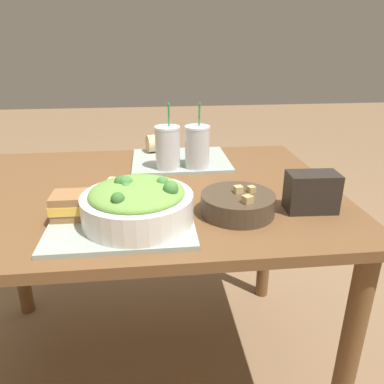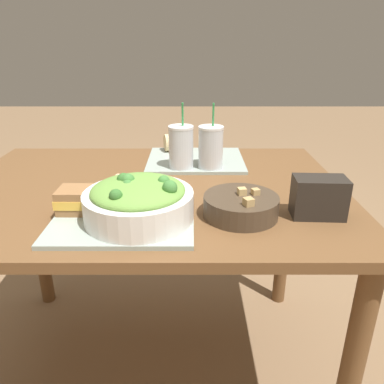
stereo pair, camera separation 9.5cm
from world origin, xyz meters
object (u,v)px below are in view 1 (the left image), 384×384
at_px(salad_bowl, 138,202).
at_px(chip_bag, 312,192).
at_px(baguette_near, 129,190).
at_px(drink_cup_red, 197,148).
at_px(napkin_folded, 139,187).
at_px(sandwich_near, 77,205).
at_px(baguette_far, 161,143).
at_px(drink_cup_dark, 168,149).
at_px(soup_bowl, 238,203).

height_order(salad_bowl, chip_bag, salad_bowl).
bearing_deg(baguette_near, drink_cup_red, -24.40).
bearing_deg(baguette_near, napkin_folded, 5.11).
height_order(sandwich_near, chip_bag, chip_bag).
relative_size(salad_bowl, baguette_far, 2.29).
distance_m(sandwich_near, drink_cup_red, 0.52).
relative_size(baguette_far, napkin_folded, 0.71).
bearing_deg(chip_bag, drink_cup_dark, 137.91).
relative_size(soup_bowl, napkin_folded, 1.16).
height_order(sandwich_near, drink_cup_dark, drink_cup_dark).
height_order(sandwich_near, drink_cup_red, drink_cup_red).
relative_size(salad_bowl, drink_cup_dark, 1.21).
bearing_deg(salad_bowl, drink_cup_dark, 76.79).
bearing_deg(drink_cup_red, drink_cup_dark, -180.00).
distance_m(soup_bowl, chip_bag, 0.21).
xyz_separation_m(baguette_far, chip_bag, (0.39, -0.59, 0.01)).
bearing_deg(baguette_far, sandwich_near, 144.40).
xyz_separation_m(salad_bowl, drink_cup_dark, (0.10, 0.41, 0.02)).
relative_size(salad_bowl, soup_bowl, 1.40).
relative_size(sandwich_near, drink_cup_dark, 0.56).
bearing_deg(salad_bowl, baguette_far, 82.85).
relative_size(drink_cup_dark, chip_bag, 1.64).
bearing_deg(drink_cup_dark, soup_bowl, -65.49).
bearing_deg(napkin_folded, soup_bowl, -39.70).
bearing_deg(sandwich_near, napkin_folded, 55.72).
bearing_deg(sandwich_near, drink_cup_dark, 55.84).
bearing_deg(drink_cup_red, chip_bag, -54.14).
xyz_separation_m(soup_bowl, drink_cup_dark, (-0.17, 0.37, 0.05)).
relative_size(baguette_far, chip_bag, 0.87).
bearing_deg(drink_cup_dark, napkin_folded, -124.60).
xyz_separation_m(drink_cup_dark, napkin_folded, (-0.10, -0.15, -0.08)).
xyz_separation_m(baguette_near, baguette_far, (0.11, 0.50, 0.00)).
distance_m(baguette_near, chip_bag, 0.51).
bearing_deg(baguette_far, drink_cup_red, -164.54).
height_order(sandwich_near, baguette_near, baguette_near).
distance_m(sandwich_near, baguette_near, 0.15).
relative_size(baguette_near, drink_cup_red, 0.54).
bearing_deg(soup_bowl, napkin_folded, 140.30).
relative_size(baguette_near, chip_bag, 0.88).
relative_size(soup_bowl, sandwich_near, 1.55).
distance_m(baguette_near, baguette_far, 0.52).
height_order(salad_bowl, soup_bowl, salad_bowl).
height_order(salad_bowl, napkin_folded, salad_bowl).
bearing_deg(soup_bowl, sandwich_near, 179.31).
distance_m(salad_bowl, drink_cup_dark, 0.42).
bearing_deg(napkin_folded, salad_bowl, -89.03).
bearing_deg(baguette_near, sandwich_near, 136.71).
xyz_separation_m(salad_bowl, soup_bowl, (0.27, 0.04, -0.03)).
distance_m(baguette_far, chip_bag, 0.71).
xyz_separation_m(salad_bowl, drink_cup_red, (0.20, 0.41, 0.02)).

